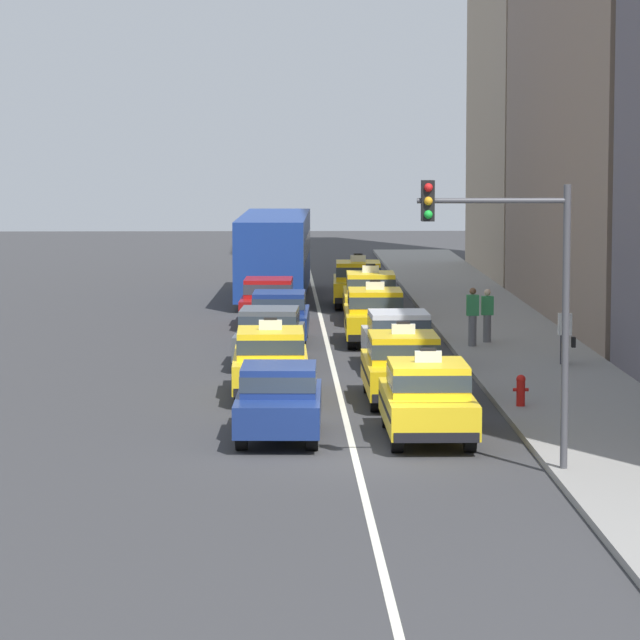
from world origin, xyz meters
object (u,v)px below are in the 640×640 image
at_px(sedan_left_fifth, 269,300).
at_px(sedan_right_third, 398,338).
at_px(sedan_left_third, 270,334).
at_px(taxi_left_second, 271,361).
at_px(sedan_left_fourth, 279,316).
at_px(taxi_right_nearest, 428,398).
at_px(taxi_right_sixth, 358,283).
at_px(bus_left_sixth, 274,252).
at_px(fire_hydrant, 521,389).
at_px(sedan_left_nearest, 279,399).
at_px(taxi_right_fifth, 370,295).
at_px(traffic_light_pole, 515,275).
at_px(pedestrian_trailing, 487,315).
at_px(taxi_right_second, 403,366).
at_px(taxi_right_fourth, 375,315).
at_px(pedestrian_by_storefront, 473,316).
at_px(pedestrian_near_crosswalk, 565,335).

height_order(sedan_left_fifth, sedan_right_third, same).
bearing_deg(sedan_left_third, taxi_left_second, -89.63).
distance_m(sedan_left_fourth, taxi_right_nearest, 17.62).
xyz_separation_m(sedan_left_fourth, sedan_right_third, (3.23, -6.08, 0.00)).
bearing_deg(sedan_left_fourth, taxi_right_sixth, 75.64).
height_order(bus_left_sixth, fire_hydrant, bus_left_sixth).
bearing_deg(sedan_left_nearest, taxi_left_second, 91.79).
bearing_deg(taxi_right_fifth, sedan_left_fifth, -158.93).
height_order(sedan_left_fourth, sedan_left_fifth, same).
bearing_deg(traffic_light_pole, pedestrian_trailing, 84.71).
height_order(taxi_right_second, taxi_right_sixth, same).
height_order(sedan_left_third, taxi_right_fifth, taxi_right_fifth).
height_order(taxi_left_second, sedan_left_third, taxi_left_second).
distance_m(taxi_right_fourth, taxi_right_sixth, 11.59).
height_order(sedan_left_fifth, fire_hydrant, sedan_left_fifth).
distance_m(sedan_left_nearest, taxi_right_sixth, 28.72).
xyz_separation_m(sedan_left_fourth, traffic_light_pole, (4.34, -21.44, 2.97)).
distance_m(sedan_right_third, traffic_light_pole, 15.68).
bearing_deg(taxi_right_sixth, sedan_left_nearest, -95.96).
distance_m(sedan_right_third, taxi_right_fifth, 12.40).
bearing_deg(pedestrian_by_storefront, sedan_left_fifth, 130.46).
xyz_separation_m(taxi_right_nearest, taxi_right_fifth, (0.04, 23.67, 0.00)).
xyz_separation_m(bus_left_sixth, taxi_right_fourth, (3.05, -14.63, -0.94)).
height_order(taxi_right_second, pedestrian_trailing, taxi_right_second).
distance_m(taxi_left_second, taxi_right_second, 3.32).
distance_m(sedan_left_nearest, taxi_left_second, 6.04).
bearing_deg(taxi_right_second, taxi_right_sixth, 89.99).
height_order(taxi_right_nearest, fire_hydrant, taxi_right_nearest).
height_order(sedan_left_fifth, bus_left_sixth, bus_left_sixth).
bearing_deg(fire_hydrant, pedestrian_near_crosswalk, 73.42).
bearing_deg(taxi_left_second, taxi_right_second, -17.25).
height_order(sedan_left_fourth, taxi_right_nearest, taxi_right_nearest).
xyz_separation_m(taxi_left_second, sedan_left_third, (-0.04, 6.04, -0.03)).
xyz_separation_m(taxi_right_fifth, traffic_light_pole, (1.23, -27.76, 2.94)).
bearing_deg(pedestrian_by_storefront, taxi_right_fourth, 145.39).
xyz_separation_m(pedestrian_by_storefront, fire_hydrant, (-0.14, -11.64, -0.48)).
distance_m(sedan_left_nearest, fire_hydrant, 6.57).
xyz_separation_m(bus_left_sixth, pedestrian_by_storefront, (5.82, -16.55, -0.80)).
bearing_deg(pedestrian_trailing, pedestrian_by_storefront, -119.56).
xyz_separation_m(sedan_left_fifth, pedestrian_trailing, (6.56, -6.10, 0.11)).
relative_size(taxi_right_sixth, traffic_light_pole, 0.83).
bearing_deg(taxi_right_fourth, pedestrian_near_crosswalk, -51.73).
bearing_deg(pedestrian_by_storefront, pedestrian_trailing, 60.44).
xyz_separation_m(sedan_left_nearest, taxi_right_fifth, (3.17, 23.45, 0.03)).
bearing_deg(bus_left_sixth, taxi_right_fourth, -78.22).
bearing_deg(taxi_right_fourth, sedan_left_nearest, -99.91).
relative_size(taxi_right_fifth, taxi_right_sixth, 1.00).
xyz_separation_m(taxi_right_fourth, traffic_light_pole, (1.43, -21.28, 2.94)).
xyz_separation_m(taxi_right_second, pedestrian_by_storefront, (2.76, 10.01, 0.15)).
relative_size(sedan_left_fifth, sedan_right_third, 1.01).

